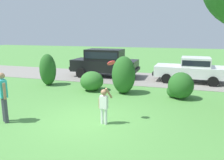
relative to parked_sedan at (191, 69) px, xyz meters
The scene contains 11 objects.
ground_plane 8.64m from the parked_sedan, 115.45° to the right, with size 80.00×80.00×0.00m, color #518E42.
driveway_strip 3.79m from the parked_sedan, behind, with size 28.00×4.40×0.02m, color gray.
shrub_near_tree 8.75m from the parked_sedan, 157.30° to the right, with size 0.92×1.02×1.84m.
shrub_centre_left 6.39m from the parked_sedan, 143.51° to the right, with size 1.23×1.29×1.03m.
shrub_centre 5.11m from the parked_sedan, 131.30° to the right, with size 1.19×1.15×1.90m.
shrub_centre_right 4.01m from the parked_sedan, 99.08° to the right, with size 1.22×1.09×1.25m.
parked_sedan is the anchor object (origin of this frame).
parked_suv 5.74m from the parked_sedan, behind, with size 4.70×2.10×1.92m.
child_thrower 8.42m from the parked_sedan, 110.99° to the right, with size 0.46×0.24×1.29m.
frisbee 8.07m from the parked_sedan, 111.23° to the right, with size 0.31×0.27×0.25m.
adult_onlooker 10.77m from the parked_sedan, 126.00° to the right, with size 0.46×0.38×1.74m.
Camera 1 is at (3.06, -6.82, 3.04)m, focal length 35.84 mm.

